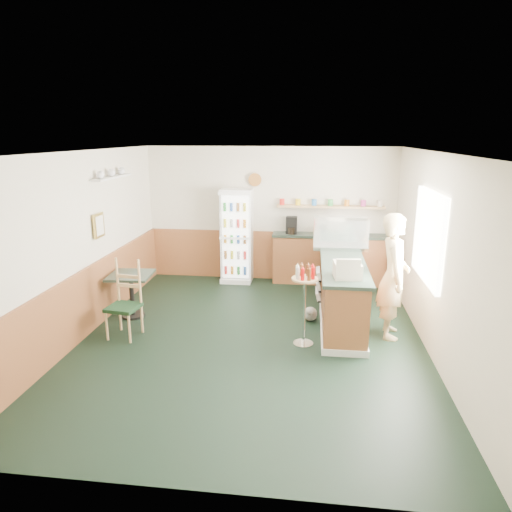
% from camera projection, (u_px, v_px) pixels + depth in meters
% --- Properties ---
extents(ground, '(6.00, 6.00, 0.00)m').
position_uv_depth(ground, '(251.00, 339.00, 6.73)').
color(ground, black).
rests_on(ground, ground).
extents(room_envelope, '(5.04, 6.02, 2.72)m').
position_uv_depth(room_envelope, '(242.00, 228.00, 7.07)').
color(room_envelope, beige).
rests_on(room_envelope, ground).
extents(service_counter, '(0.68, 3.01, 1.01)m').
position_uv_depth(service_counter, '(341.00, 289.00, 7.49)').
color(service_counter, '#9A5931').
rests_on(service_counter, ground).
extents(back_counter, '(2.24, 0.42, 1.69)m').
position_uv_depth(back_counter, '(328.00, 257.00, 9.14)').
color(back_counter, '#9A5931').
rests_on(back_counter, ground).
extents(drinks_fridge, '(0.62, 0.53, 1.88)m').
position_uv_depth(drinks_fridge, '(237.00, 236.00, 9.19)').
color(drinks_fridge, white).
rests_on(drinks_fridge, ground).
extents(display_case, '(0.93, 0.49, 0.53)m').
position_uv_depth(display_case, '(341.00, 233.00, 7.85)').
color(display_case, silver).
rests_on(display_case, service_counter).
extents(cash_register, '(0.39, 0.41, 0.21)m').
position_uv_depth(cash_register, '(347.00, 270.00, 6.28)').
color(cash_register, beige).
rests_on(cash_register, service_counter).
extents(shopkeeper, '(0.48, 0.64, 1.85)m').
position_uv_depth(shopkeeper, '(393.00, 276.00, 6.63)').
color(shopkeeper, tan).
rests_on(shopkeeper, ground).
extents(condiment_stand, '(0.37, 0.37, 1.16)m').
position_uv_depth(condiment_stand, '(305.00, 293.00, 6.37)').
color(condiment_stand, silver).
rests_on(condiment_stand, ground).
extents(newspaper_rack, '(0.09, 0.43, 0.51)m').
position_uv_depth(newspaper_rack, '(319.00, 284.00, 7.66)').
color(newspaper_rack, black).
rests_on(newspaper_rack, ground).
extents(cafe_table, '(0.71, 0.71, 0.73)m').
position_uv_depth(cafe_table, '(131.00, 287.00, 7.44)').
color(cafe_table, black).
rests_on(cafe_table, ground).
extents(cafe_chair, '(0.48, 0.48, 1.15)m').
position_uv_depth(cafe_chair, '(125.00, 296.00, 6.76)').
color(cafe_chair, black).
rests_on(cafe_chair, ground).
extents(dog_doorstop, '(0.22, 0.29, 0.27)m').
position_uv_depth(dog_doorstop, '(310.00, 313.00, 7.36)').
color(dog_doorstop, gray).
rests_on(dog_doorstop, ground).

